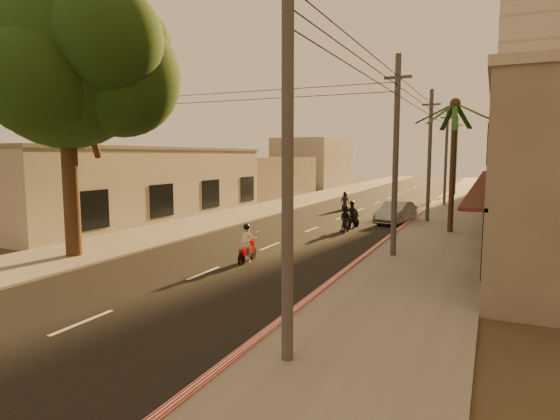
# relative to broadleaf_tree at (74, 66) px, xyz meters

# --- Properties ---
(ground) EXTENTS (160.00, 160.00, 0.00)m
(ground) POSITION_rel_broadleaf_tree_xyz_m (6.61, -2.14, -8.48)
(ground) COLOR #383023
(ground) RESTS_ON ground
(road) EXTENTS (10.00, 140.00, 0.02)m
(road) POSITION_rel_broadleaf_tree_xyz_m (6.61, 17.86, -8.47)
(road) COLOR black
(road) RESTS_ON ground
(sidewalk_right) EXTENTS (5.00, 140.00, 0.12)m
(sidewalk_right) POSITION_rel_broadleaf_tree_xyz_m (14.11, 17.86, -8.42)
(sidewalk_right) COLOR slate
(sidewalk_right) RESTS_ON ground
(sidewalk_left) EXTENTS (5.00, 140.00, 0.12)m
(sidewalk_left) POSITION_rel_broadleaf_tree_xyz_m (-0.89, 17.86, -8.42)
(sidewalk_left) COLOR slate
(sidewalk_left) RESTS_ON ground
(curb_stripe) EXTENTS (0.20, 60.00, 0.20)m
(curb_stripe) POSITION_rel_broadleaf_tree_xyz_m (11.71, 12.86, -8.38)
(curb_stripe) COLOR red
(curb_stripe) RESTS_ON ground
(left_building) EXTENTS (8.20, 24.20, 5.20)m
(left_building) POSITION_rel_broadleaf_tree_xyz_m (-7.37, 11.86, -5.88)
(left_building) COLOR #ACA89B
(left_building) RESTS_ON ground
(distant_tower) EXTENTS (12.10, 12.10, 28.00)m
(distant_tower) POSITION_rel_broadleaf_tree_xyz_m (22.61, 53.86, 5.52)
(distant_tower) COLOR #B7B5B2
(distant_tower) RESTS_ON ground
(broadleaf_tree) EXTENTS (9.60, 8.70, 12.10)m
(broadleaf_tree) POSITION_rel_broadleaf_tree_xyz_m (0.00, 0.00, 0.00)
(broadleaf_tree) COLOR black
(broadleaf_tree) RESTS_ON ground
(palm_tree) EXTENTS (5.00, 5.00, 8.20)m
(palm_tree) POSITION_rel_broadleaf_tree_xyz_m (14.61, 13.86, -1.33)
(palm_tree) COLOR black
(palm_tree) RESTS_ON ground
(utility_poles) EXTENTS (1.20, 48.26, 9.00)m
(utility_poles) POSITION_rel_broadleaf_tree_xyz_m (12.81, 17.86, -1.94)
(utility_poles) COLOR #38383A
(utility_poles) RESTS_ON ground
(filler_right) EXTENTS (8.00, 14.00, 6.00)m
(filler_right) POSITION_rel_broadleaf_tree_xyz_m (20.61, 42.86, -5.48)
(filler_right) COLOR #ACA89B
(filler_right) RESTS_ON ground
(filler_left_near) EXTENTS (8.00, 14.00, 4.40)m
(filler_left_near) POSITION_rel_broadleaf_tree_xyz_m (-7.39, 31.86, -6.28)
(filler_left_near) COLOR #ACA89B
(filler_left_near) RESTS_ON ground
(filler_left_far) EXTENTS (8.00, 14.00, 7.00)m
(filler_left_far) POSITION_rel_broadleaf_tree_xyz_m (-7.39, 49.86, -4.98)
(filler_left_far) COLOR #ACA89B
(filler_left_far) RESTS_ON ground
(scooter_red) EXTENTS (0.69, 1.74, 1.71)m
(scooter_red) POSITION_rel_broadleaf_tree_xyz_m (7.24, 2.24, -7.73)
(scooter_red) COLOR black
(scooter_red) RESTS_ON ground
(scooter_mid_a) EXTENTS (0.95, 1.66, 1.64)m
(scooter_mid_a) POSITION_rel_broadleaf_tree_xyz_m (8.79, 11.92, -7.73)
(scooter_mid_a) COLOR black
(scooter_mid_a) RESTS_ON ground
(scooter_mid_b) EXTENTS (1.14, 1.81, 1.79)m
(scooter_mid_b) POSITION_rel_broadleaf_tree_xyz_m (8.79, 13.25, -7.67)
(scooter_mid_b) COLOR black
(scooter_mid_b) RESTS_ON ground
(scooter_far_a) EXTENTS (1.06, 1.56, 1.60)m
(scooter_far_a) POSITION_rel_broadleaf_tree_xyz_m (5.48, 22.81, -7.74)
(scooter_far_a) COLOR black
(scooter_far_a) RESTS_ON ground
(parked_car) EXTENTS (2.92, 4.97, 1.48)m
(parked_car) POSITION_rel_broadleaf_tree_xyz_m (10.87, 16.79, -7.74)
(parked_car) COLOR gray
(parked_car) RESTS_ON ground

